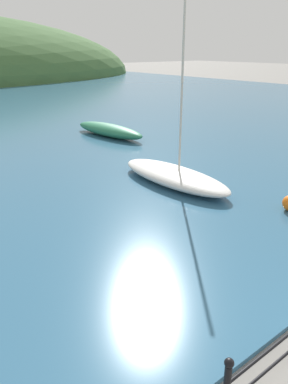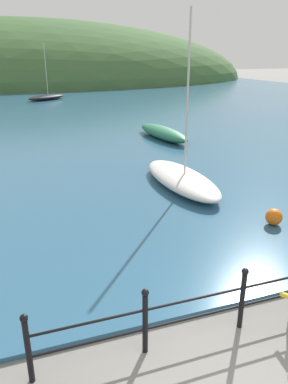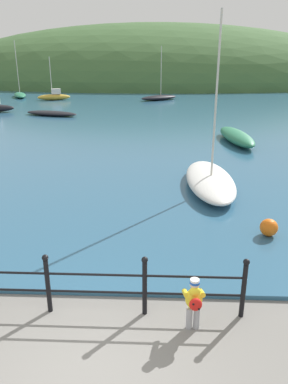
{
  "view_description": "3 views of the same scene",
  "coord_description": "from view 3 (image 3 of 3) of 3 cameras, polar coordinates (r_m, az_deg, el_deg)",
  "views": [
    {
      "loc": [
        -5.52,
        -0.48,
        4.56
      ],
      "look_at": [
        0.39,
        6.93,
        0.89
      ],
      "focal_mm": 35.0,
      "sensor_mm": 36.0,
      "label": 1
    },
    {
      "loc": [
        -2.5,
        -3.08,
        4.62
      ],
      "look_at": [
        0.63,
        5.86,
        1.09
      ],
      "focal_mm": 35.0,
      "sensor_mm": 36.0,
      "label": 2
    },
    {
      "loc": [
        1.15,
        -4.34,
        4.56
      ],
      "look_at": [
        0.73,
        5.73,
        0.9
      ],
      "focal_mm": 35.0,
      "sensor_mm": 36.0,
      "label": 3
    }
  ],
  "objects": [
    {
      "name": "iron_railing",
      "position": [
        7.12,
        -7.34,
        -13.58
      ],
      "size": [
        5.51,
        0.12,
        1.21
      ],
      "color": "black",
      "rests_on": "ground"
    },
    {
      "name": "boat_far_right",
      "position": [
        13.64,
        10.0,
        1.84
      ],
      "size": [
        1.73,
        4.85,
        5.85
      ],
      "color": "silver",
      "rests_on": "water"
    },
    {
      "name": "boat_far_left",
      "position": [
        41.83,
        2.31,
        14.2
      ],
      "size": [
        4.49,
        3.87,
        5.5
      ],
      "color": "black",
      "rests_on": "water"
    },
    {
      "name": "water",
      "position": [
        36.64,
        0.59,
        12.87
      ],
      "size": [
        80.0,
        60.0,
        0.1
      ],
      "primitive_type": "cube",
      "color": "#2D5B7A",
      "rests_on": "ground"
    },
    {
      "name": "child_in_coat",
      "position": [
        6.77,
        7.63,
        -15.98
      ],
      "size": [
        0.39,
        0.54,
        1.0
      ],
      "color": "#99999E",
      "rests_on": "ground"
    },
    {
      "name": "boat_twin_mast",
      "position": [
        42.94,
        -13.52,
        14.0
      ],
      "size": [
        3.6,
        1.97,
        4.45
      ],
      "color": "gold",
      "rests_on": "water"
    },
    {
      "name": "boat_green_fishing",
      "position": [
        31.44,
        -13.93,
        11.57
      ],
      "size": [
        4.71,
        2.62,
        0.37
      ],
      "color": "black",
      "rests_on": "water"
    },
    {
      "name": "boat_mid_harbor",
      "position": [
        21.36,
        13.89,
        8.21
      ],
      "size": [
        1.76,
        5.04,
        0.65
      ],
      "color": "#287551",
      "rests_on": "water"
    },
    {
      "name": "ground_plane",
      "position": [
        6.4,
        -9.68,
        -25.83
      ],
      "size": [
        200.0,
        200.0,
        0.0
      ],
      "primitive_type": "plane",
      "color": "slate"
    },
    {
      "name": "far_hillside",
      "position": [
        71.59,
        1.53,
        16.28
      ],
      "size": [
        80.9,
        44.5,
        20.23
      ],
      "color": "#3D6033",
      "rests_on": "ground"
    },
    {
      "name": "mooring_buoy",
      "position": [
        10.39,
        18.49,
        -5.15
      ],
      "size": [
        0.47,
        0.47,
        0.47
      ],
      "primitive_type": "sphere",
      "color": "orange",
      "rests_on": "water"
    },
    {
      "name": "boat_nearest_quay",
      "position": [
        47.03,
        -18.38,
        13.88
      ],
      "size": [
        3.17,
        5.17,
        6.13
      ],
      "color": "#287551",
      "rests_on": "water"
    }
  ]
}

